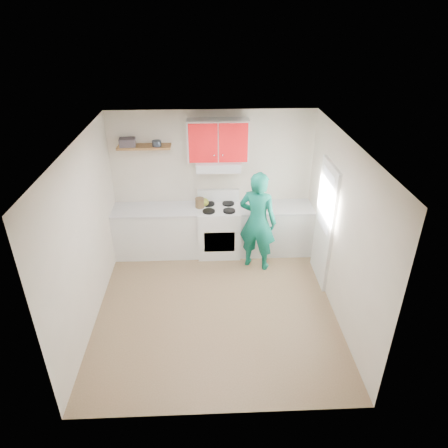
{
  "coord_description": "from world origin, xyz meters",
  "views": [
    {
      "loc": [
        -0.09,
        -4.96,
        4.15
      ],
      "look_at": [
        0.15,
        0.55,
        1.15
      ],
      "focal_mm": 32.56,
      "sensor_mm": 36.0,
      "label": 1
    }
  ],
  "objects_px": {
    "crock": "(200,203)",
    "person": "(258,221)",
    "tin": "(157,143)",
    "stove": "(219,230)",
    "kettle": "(204,202)"
  },
  "relations": [
    {
      "from": "person",
      "to": "crock",
      "type": "bearing_deg",
      "value": -4.44
    },
    {
      "from": "tin",
      "to": "kettle",
      "type": "xyz_separation_m",
      "value": [
        0.77,
        -0.03,
        -1.09
      ]
    },
    {
      "from": "crock",
      "to": "stove",
      "type": "bearing_deg",
      "value": -8.22
    },
    {
      "from": "kettle",
      "to": "person",
      "type": "height_order",
      "value": "person"
    },
    {
      "from": "crock",
      "to": "person",
      "type": "distance_m",
      "value": 1.13
    },
    {
      "from": "tin",
      "to": "crock",
      "type": "relative_size",
      "value": 0.79
    },
    {
      "from": "stove",
      "to": "tin",
      "type": "height_order",
      "value": "tin"
    },
    {
      "from": "stove",
      "to": "person",
      "type": "xyz_separation_m",
      "value": [
        0.64,
        -0.49,
        0.43
      ]
    },
    {
      "from": "stove",
      "to": "kettle",
      "type": "relative_size",
      "value": 5.33
    },
    {
      "from": "stove",
      "to": "crock",
      "type": "xyz_separation_m",
      "value": [
        -0.34,
        0.05,
        0.54
      ]
    },
    {
      "from": "stove",
      "to": "crock",
      "type": "relative_size",
      "value": 4.71
    },
    {
      "from": "crock",
      "to": "person",
      "type": "height_order",
      "value": "person"
    },
    {
      "from": "stove",
      "to": "crock",
      "type": "bearing_deg",
      "value": 171.78
    },
    {
      "from": "crock",
      "to": "person",
      "type": "xyz_separation_m",
      "value": [
        0.98,
        -0.54,
        -0.1
      ]
    },
    {
      "from": "kettle",
      "to": "person",
      "type": "distance_m",
      "value": 1.09
    }
  ]
}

